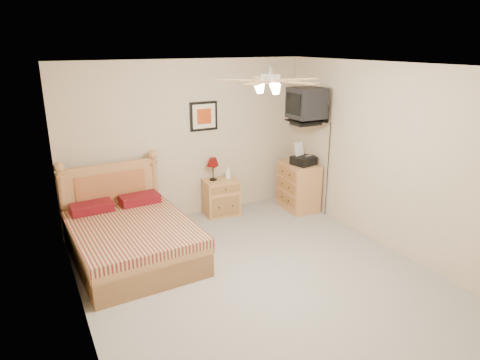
# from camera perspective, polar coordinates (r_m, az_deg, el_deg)

# --- Properties ---
(floor) EXTENTS (4.50, 4.50, 0.00)m
(floor) POSITION_cam_1_polar(r_m,az_deg,el_deg) (5.38, 2.37, -12.63)
(floor) COLOR gray
(floor) RESTS_ON ground
(ceiling) EXTENTS (4.00, 4.50, 0.04)m
(ceiling) POSITION_cam_1_polar(r_m,az_deg,el_deg) (4.64, 2.77, 14.99)
(ceiling) COLOR white
(ceiling) RESTS_ON ground
(wall_back) EXTENTS (4.00, 0.04, 2.50)m
(wall_back) POSITION_cam_1_polar(r_m,az_deg,el_deg) (6.84, -6.94, 5.24)
(wall_back) COLOR #C6B292
(wall_back) RESTS_ON ground
(wall_front) EXTENTS (4.00, 0.04, 2.50)m
(wall_front) POSITION_cam_1_polar(r_m,az_deg,el_deg) (3.28, 22.97, -10.57)
(wall_front) COLOR #C6B292
(wall_front) RESTS_ON ground
(wall_left) EXTENTS (0.04, 4.50, 2.50)m
(wall_left) POSITION_cam_1_polar(r_m,az_deg,el_deg) (4.29, -21.33, -3.64)
(wall_left) COLOR #C6B292
(wall_left) RESTS_ON ground
(wall_right) EXTENTS (0.04, 4.50, 2.50)m
(wall_right) POSITION_cam_1_polar(r_m,az_deg,el_deg) (6.09, 19.11, 2.79)
(wall_right) COLOR #C6B292
(wall_right) RESTS_ON ground
(bed) EXTENTS (1.52, 1.94, 1.21)m
(bed) POSITION_cam_1_polar(r_m,az_deg,el_deg) (5.66, -14.38, -4.80)
(bed) COLOR #A06E3B
(bed) RESTS_ON ground
(nightstand) EXTENTS (0.58, 0.46, 0.59)m
(nightstand) POSITION_cam_1_polar(r_m,az_deg,el_deg) (7.06, -2.51, -2.32)
(nightstand) COLOR tan
(nightstand) RESTS_ON ground
(table_lamp) EXTENTS (0.23, 0.23, 0.38)m
(table_lamp) POSITION_cam_1_polar(r_m,az_deg,el_deg) (6.93, -3.63, 1.48)
(table_lamp) COLOR #610B09
(table_lamp) RESTS_ON nightstand
(lotion_bottle) EXTENTS (0.10, 0.10, 0.21)m
(lotion_bottle) POSITION_cam_1_polar(r_m,az_deg,el_deg) (7.02, -1.61, 1.04)
(lotion_bottle) COLOR white
(lotion_bottle) RESTS_ON nightstand
(framed_picture) EXTENTS (0.46, 0.04, 0.46)m
(framed_picture) POSITION_cam_1_polar(r_m,az_deg,el_deg) (6.85, -4.86, 8.48)
(framed_picture) COLOR black
(framed_picture) RESTS_ON wall_back
(dresser) EXTENTS (0.52, 0.72, 0.81)m
(dresser) POSITION_cam_1_polar(r_m,az_deg,el_deg) (7.33, 7.82, -0.80)
(dresser) COLOR #A17343
(dresser) RESTS_ON ground
(fax_machine) EXTENTS (0.40, 0.42, 0.36)m
(fax_machine) POSITION_cam_1_polar(r_m,az_deg,el_deg) (7.09, 8.49, 3.44)
(fax_machine) COLOR black
(fax_machine) RESTS_ON dresser
(magazine_lower) EXTENTS (0.26, 0.30, 0.02)m
(magazine_lower) POSITION_cam_1_polar(r_m,az_deg,el_deg) (7.38, 6.73, 2.74)
(magazine_lower) COLOR #ADA388
(magazine_lower) RESTS_ON dresser
(magazine_upper) EXTENTS (0.25, 0.31, 0.02)m
(magazine_upper) POSITION_cam_1_polar(r_m,az_deg,el_deg) (7.39, 6.54, 2.96)
(magazine_upper) COLOR tan
(magazine_upper) RESTS_ON magazine_lower
(wall_tv) EXTENTS (0.56, 0.46, 0.58)m
(wall_tv) POSITION_cam_1_polar(r_m,az_deg,el_deg) (6.79, 9.89, 9.82)
(wall_tv) COLOR black
(wall_tv) RESTS_ON wall_right
(ceiling_fan) EXTENTS (1.14, 1.14, 0.28)m
(ceiling_fan) POSITION_cam_1_polar(r_m,az_deg,el_deg) (4.48, 4.07, 13.07)
(ceiling_fan) COLOR silver
(ceiling_fan) RESTS_ON ceiling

